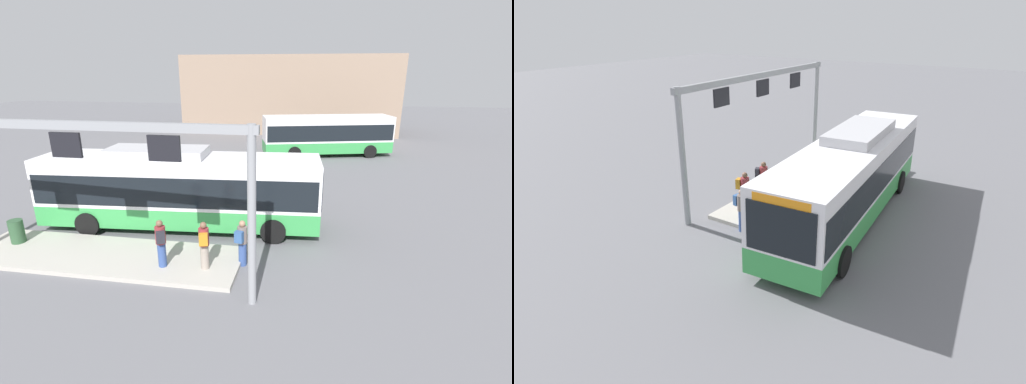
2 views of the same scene
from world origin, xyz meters
The scene contains 10 objects.
ground_plane centered at (0.00, 0.00, 0.00)m, with size 120.00×120.00×0.00m, color slate.
platform_curb centered at (-1.82, -3.13, 0.08)m, with size 10.00×2.80×0.16m, color #B2ADA3.
bus_main centered at (-0.01, 0.00, 1.81)m, with size 11.75×3.36×3.46m.
bus_background_left centered at (6.32, 15.29, 1.78)m, with size 10.23×4.97×3.10m.
person_boarding centered at (2.09, -3.51, 1.05)m, with size 0.43×0.58×1.67m.
person_waiting_near centered at (3.22, -2.82, 0.89)m, with size 0.43×0.58×1.67m.
person_waiting_mid centered at (0.64, -3.61, 1.05)m, with size 0.50×0.60×1.67m.
platform_sign_gantry centered at (-1.28, -4.88, 3.83)m, with size 10.82×0.24×5.20m.
station_building centered at (2.37, 27.89, 3.99)m, with size 22.42×8.00×7.98m, color gray.
trash_bin centered at (-5.60, -2.78, 0.61)m, with size 0.52×0.52×0.90m, color #2D5133.
Camera 1 is at (5.54, -13.81, 6.46)m, focal length 25.51 mm.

